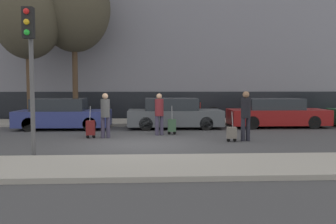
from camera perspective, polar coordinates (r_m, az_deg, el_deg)
ground_plane at (r=12.62m, az=-3.98°, el=-4.91°), size 80.00×80.00×0.00m
sidewalk_near at (r=8.92m, az=-4.37°, el=-8.29°), size 28.00×2.50×0.12m
sidewalk_far at (r=19.55m, az=-3.64°, el=-1.53°), size 28.00×3.00×0.12m
building_facade at (r=23.58m, az=-3.62°, el=16.11°), size 28.00×2.87×13.80m
parked_car_0 at (r=17.48m, az=-15.74°, el=-0.41°), size 4.13×1.88×1.38m
parked_car_1 at (r=17.14m, az=0.90°, el=-0.33°), size 4.27×1.82×1.38m
parked_car_2 at (r=18.26m, az=16.22°, el=-0.26°), size 4.55×1.71×1.35m
pedestrian_left at (r=14.16m, az=-9.53°, el=-0.09°), size 0.35×0.34×1.68m
trolley_left at (r=14.25m, az=-11.72°, el=-2.38°), size 0.34×0.29×1.20m
pedestrian_center at (r=14.74m, az=-1.34°, el=0.06°), size 0.34×0.34×1.65m
trolley_center at (r=15.02m, az=0.59°, el=-2.06°), size 0.34×0.29×1.15m
pedestrian_right at (r=13.47m, az=11.76°, el=-0.11°), size 0.34×0.34×1.76m
trolley_right at (r=13.26m, az=9.68°, el=-3.14°), size 0.34×0.29×1.06m
traffic_light at (r=10.61m, az=-20.30°, el=8.52°), size 0.28×0.47×3.99m
parked_bicycle at (r=19.89m, az=5.46°, el=-0.20°), size 1.77×0.06×0.96m
bare_tree_near_crossing at (r=20.41m, az=-14.14°, el=15.13°), size 3.71×3.71×8.09m
bare_tree_down_street at (r=19.75m, az=-20.59°, el=13.23°), size 3.25×3.25×7.08m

